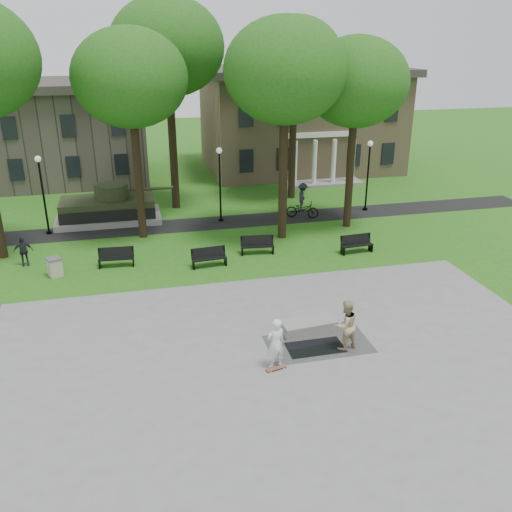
# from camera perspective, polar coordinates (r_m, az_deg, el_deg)

# --- Properties ---
(ground) EXTENTS (120.00, 120.00, 0.00)m
(ground) POSITION_cam_1_polar(r_m,az_deg,el_deg) (23.81, 0.25, -5.57)
(ground) COLOR #225D16
(ground) RESTS_ON ground
(plaza) EXTENTS (22.00, 16.00, 0.02)m
(plaza) POSITION_cam_1_polar(r_m,az_deg,el_deg) (19.67, 3.76, -12.15)
(plaza) COLOR gray
(plaza) RESTS_ON ground
(footpath) EXTENTS (44.00, 2.60, 0.01)m
(footpath) POSITION_cam_1_polar(r_m,az_deg,el_deg) (34.67, -4.44, 3.49)
(footpath) COLOR black
(footpath) RESTS_ON ground
(building_right) EXTENTS (17.00, 12.00, 8.60)m
(building_right) POSITION_cam_1_polar(r_m,az_deg,el_deg) (49.28, 4.57, 14.28)
(building_right) COLOR #9E8460
(building_right) RESTS_ON ground
(building_left) EXTENTS (15.00, 10.00, 7.20)m
(building_left) POSITION_cam_1_polar(r_m,az_deg,el_deg) (47.94, -20.90, 11.81)
(building_left) COLOR #4C443D
(building_left) RESTS_ON ground
(tree_1) EXTENTS (6.20, 6.20, 11.63)m
(tree_1) POSITION_cam_1_polar(r_m,az_deg,el_deg) (31.04, -13.11, 17.72)
(tree_1) COLOR black
(tree_1) RESTS_ON ground
(tree_2) EXTENTS (6.60, 6.60, 12.16)m
(tree_2) POSITION_cam_1_polar(r_m,az_deg,el_deg) (30.23, 3.08, 18.81)
(tree_2) COLOR black
(tree_2) RESTS_ON ground
(tree_3) EXTENTS (6.00, 6.00, 11.19)m
(tree_3) POSITION_cam_1_polar(r_m,az_deg,el_deg) (32.75, 10.48, 17.50)
(tree_3) COLOR black
(tree_3) RESTS_ON ground
(tree_4) EXTENTS (7.20, 7.20, 13.50)m
(tree_4) POSITION_cam_1_polar(r_m,az_deg,el_deg) (36.59, -9.34, 20.85)
(tree_4) COLOR black
(tree_4) RESTS_ON ground
(tree_5) EXTENTS (6.40, 6.40, 12.44)m
(tree_5) POSITION_cam_1_polar(r_m,az_deg,el_deg) (38.73, 4.10, 20.06)
(tree_5) COLOR black
(tree_5) RESTS_ON ground
(lamp_left) EXTENTS (0.36, 0.36, 4.73)m
(lamp_left) POSITION_cam_1_polar(r_m,az_deg,el_deg) (34.17, -21.56, 6.60)
(lamp_left) COLOR black
(lamp_left) RESTS_ON ground
(lamp_mid) EXTENTS (0.36, 0.36, 4.73)m
(lamp_mid) POSITION_cam_1_polar(r_m,az_deg,el_deg) (34.24, -3.82, 8.14)
(lamp_mid) COLOR black
(lamp_mid) RESTS_ON ground
(lamp_right) EXTENTS (0.36, 0.36, 4.73)m
(lamp_right) POSITION_cam_1_polar(r_m,az_deg,el_deg) (37.18, 11.73, 8.86)
(lamp_right) COLOR black
(lamp_right) RESTS_ON ground
(tank_monument) EXTENTS (7.45, 3.40, 2.40)m
(tank_monument) POSITION_cam_1_polar(r_m,az_deg,el_deg) (35.99, -15.23, 4.89)
(tank_monument) COLOR gray
(tank_monument) RESTS_ON ground
(puddle) EXTENTS (2.20, 1.20, 0.00)m
(puddle) POSITION_cam_1_polar(r_m,az_deg,el_deg) (21.14, 6.26, -9.55)
(puddle) COLOR black
(puddle) RESTS_ON plaza
(concrete_block) EXTENTS (2.28, 1.20, 0.45)m
(concrete_block) POSITION_cam_1_polar(r_m,az_deg,el_deg) (22.11, 5.50, -7.30)
(concrete_block) COLOR gray
(concrete_block) RESTS_ON plaza
(skateboard) EXTENTS (0.80, 0.36, 0.07)m
(skateboard) POSITION_cam_1_polar(r_m,az_deg,el_deg) (19.78, 2.14, -11.76)
(skateboard) COLOR brown
(skateboard) RESTS_ON plaza
(skateboarder) EXTENTS (0.80, 0.63, 1.94)m
(skateboarder) POSITION_cam_1_polar(r_m,az_deg,el_deg) (19.41, 2.08, -9.19)
(skateboarder) COLOR silver
(skateboarder) RESTS_ON plaza
(friend_watching) EXTENTS (1.14, 1.00, 1.99)m
(friend_watching) POSITION_cam_1_polar(r_m,az_deg,el_deg) (20.75, 9.41, -7.20)
(friend_watching) COLOR tan
(friend_watching) RESTS_ON plaza
(pedestrian_walker) EXTENTS (0.98, 0.53, 1.59)m
(pedestrian_walker) POSITION_cam_1_polar(r_m,az_deg,el_deg) (30.36, -23.31, 0.49)
(pedestrian_walker) COLOR #22242D
(pedestrian_walker) RESTS_ON ground
(cyclist) EXTENTS (2.24, 1.51, 2.31)m
(cyclist) POSITION_cam_1_polar(r_m,az_deg,el_deg) (35.49, 4.92, 5.51)
(cyclist) COLOR black
(cyclist) RESTS_ON ground
(park_bench_0) EXTENTS (1.83, 0.65, 1.00)m
(park_bench_0) POSITION_cam_1_polar(r_m,az_deg,el_deg) (28.80, -14.51, -0.07)
(park_bench_0) COLOR black
(park_bench_0) RESTS_ON ground
(park_bench_1) EXTENTS (1.83, 0.66, 1.00)m
(park_bench_1) POSITION_cam_1_polar(r_m,az_deg,el_deg) (27.99, -4.97, -0.07)
(park_bench_1) COLOR black
(park_bench_1) RESTS_ON ground
(park_bench_2) EXTENTS (1.84, 0.71, 1.00)m
(park_bench_2) POSITION_cam_1_polar(r_m,az_deg,el_deg) (29.52, 0.11, 1.23)
(park_bench_2) COLOR black
(park_bench_2) RESTS_ON ground
(park_bench_3) EXTENTS (1.83, 0.65, 1.00)m
(park_bench_3) POSITION_cam_1_polar(r_m,az_deg,el_deg) (30.19, 10.53, 1.33)
(park_bench_3) COLOR black
(park_bench_3) RESTS_ON ground
(trash_bin) EXTENTS (0.87, 0.87, 0.96)m
(trash_bin) POSITION_cam_1_polar(r_m,az_deg,el_deg) (28.55, -20.42, -1.08)
(trash_bin) COLOR #BDAE9C
(trash_bin) RESTS_ON ground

